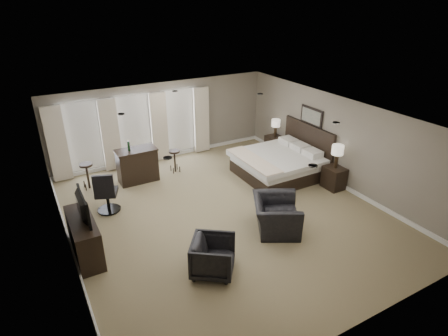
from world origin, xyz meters
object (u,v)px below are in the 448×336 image
dresser (84,237)px  desk_chair (107,191)px  lamp_near (337,157)px  bed (280,153)px  nightstand_far (275,145)px  tv (80,217)px  bar_stool_right (175,161)px  lamp_far (276,128)px  nightstand_near (334,178)px  bar_stool_left (88,176)px  armchair_near (276,210)px  bar_counter (137,165)px  armchair_far (213,255)px

dresser → desk_chair: 1.83m
lamp_near → dresser: size_ratio=0.44×
bed → desk_chair: 5.19m
nightstand_far → tv: 7.41m
bed → desk_chair: bed is taller
bar_stool_right → desk_chair: bearing=-150.8°
lamp_far → desk_chair: (-6.05, -0.98, -0.39)m
nightstand_near → bar_stool_left: 7.15m
lamp_far → bar_stool_left: bearing=174.7°
nightstand_far → nightstand_near: bearing=-90.0°
armchair_near → bar_counter: size_ratio=1.03×
bar_counter → dresser: bearing=-125.7°
bed → nightstand_far: 1.75m
dresser → armchair_near: (4.18, -1.21, 0.08)m
bar_counter → armchair_near: bearing=-63.1°
bed → nightstand_near: bearing=-58.5°
dresser → bar_stool_left: bearing=77.9°
nightstand_near → dresser: 6.93m
nightstand_far → bar_stool_right: 3.63m
bar_stool_right → armchair_near: bearing=-78.3°
nightstand_far → dresser: dresser is taller
lamp_far → tv: lamp_far is taller
bed → bar_stool_left: (-5.35, 2.03, -0.35)m
lamp_near → bar_stool_left: lamp_near is taller
bed → desk_chair: (-5.16, 0.47, -0.17)m
nightstand_far → lamp_far: lamp_far is taller
nightstand_far → armchair_near: size_ratio=0.54×
bar_stool_left → bar_stool_right: (2.63, -0.19, -0.03)m
nightstand_near → bar_counter: size_ratio=0.55×
lamp_near → armchair_near: size_ratio=0.56×
armchair_far → bar_counter: bearing=36.9°
bar_stool_right → desk_chair: 2.80m
armchair_near → bar_counter: armchair_near is taller
armchair_near → armchair_far: size_ratio=1.43×
dresser → tv: (0.00, 0.00, 0.52)m
lamp_near → tv: size_ratio=0.66×
dresser → bar_stool_left: dresser is taller
bed → dresser: (-6.03, -1.13, -0.29)m
tv → desk_chair: size_ratio=0.90×
bar_stool_left → tv: bearing=-102.1°
lamp_near → armchair_near: 2.92m
armchair_far → bar_stool_left: armchair_far is taller
bar_stool_left → desk_chair: size_ratio=0.67×
lamp_far → armchair_far: 6.53m
bar_counter → bar_stool_right: bar_counter is taller
lamp_near → desk_chair: size_ratio=0.60×
tv → bar_counter: 3.60m
bed → lamp_far: bearing=58.5°
armchair_near → desk_chair: (-3.31, 2.82, 0.04)m
tv → bar_stool_right: size_ratio=1.43×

